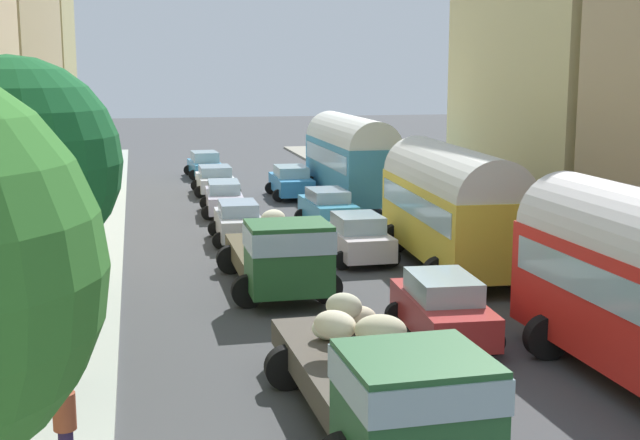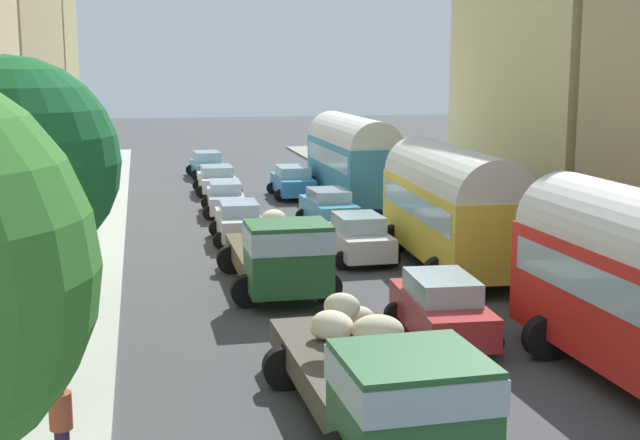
% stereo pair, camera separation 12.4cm
% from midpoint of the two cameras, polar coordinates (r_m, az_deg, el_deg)
% --- Properties ---
extents(ground_plane, '(154.00, 154.00, 0.00)m').
position_cam_midpoint_polar(ground_plane, '(34.12, -2.36, -0.97)').
color(ground_plane, '#434446').
extents(sidewalk_left, '(2.50, 70.00, 0.14)m').
position_cam_midpoint_polar(sidewalk_left, '(33.73, -14.61, -1.31)').
color(sidewalk_left, '#A7AEA1').
rests_on(sidewalk_left, ground).
extents(sidewalk_right, '(2.50, 70.00, 0.14)m').
position_cam_midpoint_polar(sidewalk_right, '(35.97, 9.11, -0.40)').
color(sidewalk_right, gray).
rests_on(sidewalk_right, ground).
extents(building_left_3, '(5.89, 9.19, 11.82)m').
position_cam_midpoint_polar(building_left_3, '(47.12, -19.29, 8.78)').
color(building_left_3, tan).
rests_on(building_left_3, ground).
extents(building_right_2, '(4.55, 11.33, 13.17)m').
position_cam_midpoint_polar(building_right_2, '(36.04, 14.83, 9.86)').
color(building_right_2, '#D3C487').
rests_on(building_right_2, ground).
extents(parked_bus_1, '(3.61, 8.71, 4.00)m').
position_cam_midpoint_polar(parked_bus_1, '(28.44, 8.68, 1.16)').
color(parked_bus_1, gold).
rests_on(parked_bus_1, ground).
extents(parked_bus_2, '(3.36, 9.17, 4.18)m').
position_cam_midpoint_polar(parked_bus_2, '(41.33, 2.18, 4.22)').
color(parked_bus_2, teal).
rests_on(parked_bus_2, ground).
extents(cargo_truck_0, '(3.23, 7.47, 2.18)m').
position_cam_midpoint_polar(cargo_truck_0, '(15.40, 4.19, -10.42)').
color(cargo_truck_0, '#265A30').
rests_on(cargo_truck_0, ground).
extents(cargo_truck_1, '(3.14, 6.75, 2.35)m').
position_cam_midpoint_polar(cargo_truck_1, '(25.16, -2.46, -2.14)').
color(cargo_truck_1, '#235729').
rests_on(cargo_truck_1, ground).
extents(car_0, '(2.18, 3.78, 1.51)m').
position_cam_midpoint_polar(car_0, '(32.79, -5.19, -0.10)').
color(car_0, silver).
rests_on(car_0, ground).
extents(car_1, '(2.23, 4.40, 1.47)m').
position_cam_midpoint_polar(car_1, '(38.88, -6.10, 1.47)').
color(car_1, silver).
rests_on(car_1, ground).
extents(car_2, '(2.35, 3.93, 1.45)m').
position_cam_midpoint_polar(car_2, '(44.99, -6.66, 2.62)').
color(car_2, silver).
rests_on(car_2, ground).
extents(car_3, '(2.36, 4.06, 1.51)m').
position_cam_midpoint_polar(car_3, '(51.83, -7.31, 3.62)').
color(car_3, '#3E98CC').
rests_on(car_3, ground).
extents(car_4, '(2.34, 4.17, 1.59)m').
position_cam_midpoint_polar(car_4, '(21.33, 8.07, -5.68)').
color(car_4, '#AD2B29').
rests_on(car_4, ground).
extents(car_5, '(2.31, 3.71, 1.59)m').
position_cam_midpoint_polar(car_5, '(29.51, 2.62, -1.16)').
color(car_5, silver).
rests_on(car_5, ground).
extents(car_6, '(2.29, 3.97, 1.58)m').
position_cam_midpoint_polar(car_6, '(35.42, 0.66, 0.77)').
color(car_6, '#3A94BF').
rests_on(car_6, ground).
extents(car_7, '(2.31, 4.22, 1.57)m').
position_cam_midpoint_polar(car_7, '(43.60, -1.70, 2.52)').
color(car_7, '#3488C8').
rests_on(car_7, ground).
extents(pedestrian_0, '(0.41, 0.41, 1.70)m').
position_cam_midpoint_polar(pedestrian_0, '(18.99, -16.23, -7.41)').
color(pedestrian_0, slate).
rests_on(pedestrian_0, ground).
extents(pedestrian_1, '(0.51, 0.51, 1.79)m').
position_cam_midpoint_polar(pedestrian_1, '(14.54, -16.26, -12.71)').
color(pedestrian_1, '#271C3F').
rests_on(pedestrian_1, ground).
extents(pedestrian_2, '(0.49, 0.49, 1.79)m').
position_cam_midpoint_polar(pedestrian_2, '(19.15, -17.50, -7.22)').
color(pedestrian_2, gray).
rests_on(pedestrian_2, ground).
extents(roadside_tree_1, '(4.39, 4.39, 6.77)m').
position_cam_midpoint_polar(roadside_tree_1, '(18.91, -19.27, 3.47)').
color(roadside_tree_1, brown).
rests_on(roadside_tree_1, ground).
extents(roadside_tree_2, '(3.00, 3.00, 5.91)m').
position_cam_midpoint_polar(roadside_tree_2, '(24.92, -17.47, 4.65)').
color(roadside_tree_2, brown).
rests_on(roadside_tree_2, ground).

